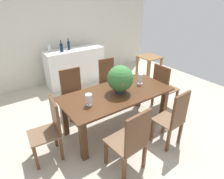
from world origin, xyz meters
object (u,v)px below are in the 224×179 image
at_px(chair_head_end, 50,128).
at_px(side_table, 149,63).
at_px(chair_far_right, 109,79).
at_px(crystal_vase_left, 89,99).
at_px(wine_glass, 122,79).
at_px(chair_far_left, 73,90).
at_px(chair_foot_end, 163,85).
at_px(wine_bottle_dark, 61,47).
at_px(chair_near_left, 131,140).
at_px(crystal_vase_center_near, 140,78).
at_px(wine_bottle_tall, 69,45).
at_px(chair_near_right, 174,118).
at_px(dining_table, 117,99).
at_px(crystal_vase_right, 125,77).
at_px(kitchen_counter, 75,67).
at_px(wine_bottle_amber, 49,48).
at_px(flower_centerpiece, 120,79).

distance_m(chair_head_end, side_table, 3.51).
relative_size(chair_far_right, chair_head_end, 1.05).
bearing_deg(crystal_vase_left, wine_glass, 19.62).
xyz_separation_m(chair_far_left, chair_head_end, (-0.81, -0.94, -0.01)).
xyz_separation_m(chair_far_right, chair_foot_end, (0.79, -0.94, 0.00)).
bearing_deg(wine_bottle_dark, chair_near_left, -96.34).
relative_size(chair_far_left, side_table, 1.30).
bearing_deg(wine_glass, crystal_vase_left, -160.38).
xyz_separation_m(crystal_vase_center_near, wine_bottle_dark, (-0.67, 2.27, 0.22)).
bearing_deg(wine_glass, chair_near_left, -122.38).
height_order(chair_near_left, side_table, chair_near_left).
distance_m(chair_near_left, wine_bottle_tall, 3.41).
relative_size(chair_near_right, wine_bottle_tall, 3.32).
relative_size(crystal_vase_center_near, side_table, 0.28).
distance_m(dining_table, side_table, 2.38).
bearing_deg(wine_glass, chair_far_right, 77.60).
height_order(crystal_vase_right, kitchen_counter, kitchen_counter).
bearing_deg(wine_bottle_amber, chair_foot_end, -57.50).
bearing_deg(dining_table, wine_bottle_amber, 97.75).
bearing_deg(crystal_vase_left, wine_bottle_amber, 83.91).
relative_size(chair_far_left, chair_far_right, 0.96).
height_order(dining_table, wine_glass, wine_glass).
xyz_separation_m(chair_near_left, crystal_vase_center_near, (1.03, 0.98, 0.30)).
xyz_separation_m(chair_near_right, flower_centerpiece, (-0.40, 0.91, 0.46)).
height_order(flower_centerpiece, wine_bottle_amber, flower_centerpiece).
height_order(chair_far_right, kitchen_counter, chair_far_right).
distance_m(crystal_vase_left, crystal_vase_right, 1.12).
bearing_deg(crystal_vase_left, crystal_vase_right, 21.19).
bearing_deg(chair_near_right, chair_far_right, -93.69).
relative_size(chair_far_left, kitchen_counter, 0.61).
height_order(chair_near_right, kitchen_counter, chair_near_right).
distance_m(crystal_vase_right, wine_bottle_tall, 2.10).
bearing_deg(crystal_vase_right, chair_foot_end, -20.56).
bearing_deg(crystal_vase_center_near, chair_head_end, -178.73).
height_order(chair_near_right, wine_bottle_tall, wine_bottle_tall).
bearing_deg(chair_near_left, crystal_vase_center_near, -140.97).
distance_m(kitchen_counter, wine_bottle_dark, 0.70).
distance_m(crystal_vase_left, side_table, 2.98).
relative_size(kitchen_counter, side_table, 2.13).
bearing_deg(crystal_vase_center_near, crystal_vase_left, -173.87).
xyz_separation_m(chair_near_left, wine_bottle_dark, (0.36, 3.25, 0.53)).
bearing_deg(chair_near_right, crystal_vase_center_near, -101.39).
relative_size(chair_head_end, chair_near_left, 0.95).
bearing_deg(side_table, kitchen_counter, 147.63).
height_order(flower_centerpiece, crystal_vase_right, flower_centerpiece).
distance_m(wine_bottle_tall, side_table, 2.28).
bearing_deg(chair_head_end, kitchen_counter, 152.08).
distance_m(chair_head_end, chair_near_left, 1.24).
height_order(kitchen_counter, wine_bottle_dark, wine_bottle_dark).
relative_size(chair_head_end, crystal_vase_center_near, 4.66).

